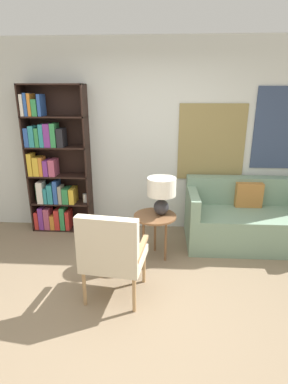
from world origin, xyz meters
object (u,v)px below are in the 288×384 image
(couch, at_px, (249,220))
(table_lamp, at_px, (162,191))
(side_table, at_px, (155,220))
(armchair, at_px, (112,251))
(bookshelf, at_px, (53,169))

(couch, distance_m, table_lamp, 1.40)
(table_lamp, bearing_deg, side_table, -153.35)
(armchair, xyz_separation_m, side_table, (0.39, 0.86, -0.04))
(armchair, bearing_deg, couch, 38.84)
(couch, bearing_deg, table_lamp, -159.39)
(table_lamp, bearing_deg, bookshelf, 155.39)
(bookshelf, bearing_deg, side_table, -26.78)
(armchair, bearing_deg, side_table, 65.31)
(couch, bearing_deg, bookshelf, 174.47)
(couch, bearing_deg, side_table, -159.03)
(couch, bearing_deg, armchair, -141.16)
(armchair, relative_size, table_lamp, 2.03)
(bookshelf, distance_m, side_table, 1.74)
(bookshelf, height_order, armchair, bookshelf)
(bookshelf, height_order, couch, bookshelf)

